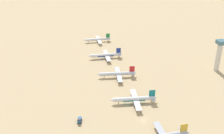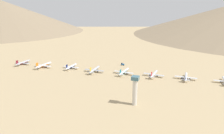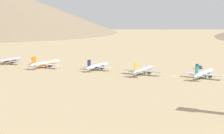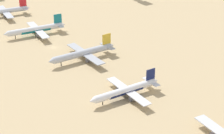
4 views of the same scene
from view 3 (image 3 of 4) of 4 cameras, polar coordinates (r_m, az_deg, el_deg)
The scene contains 8 objects.
ground_plane at distance 289.98m, azimuth 9.14°, elevation -1.33°, with size 1857.25×1857.25×0.00m, color tan.
parked_jet_3 at distance 283.70m, azimuth 13.43°, elevation -0.94°, with size 36.90×30.08×10.64m.
parked_jet_4 at distance 292.36m, azimuth 4.61°, elevation -0.44°, with size 37.66×30.49×10.89m.
parked_jet_5 at distance 314.71m, azimuth -2.21°, elevation 0.14°, with size 34.07×27.63×9.84m.
parked_jet_6 at distance 332.67m, azimuth -9.87°, elevation 0.53°, with size 37.98×30.91×10.95m.
parked_jet_7 at distance 362.92m, azimuth -15.16°, elevation 0.96°, with size 35.23×28.53×10.19m.
service_truck at distance 329.50m, azimuth 12.73°, elevation 0.10°, with size 3.87×5.62×3.90m.
desert_hill_2 at distance 873.84m, azimuth -13.18°, elevation 7.64°, with size 309.02×309.02×81.46m, color #70604C.
Camera 3 is at (-271.95, -88.38, 48.19)m, focal length 61.59 mm.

